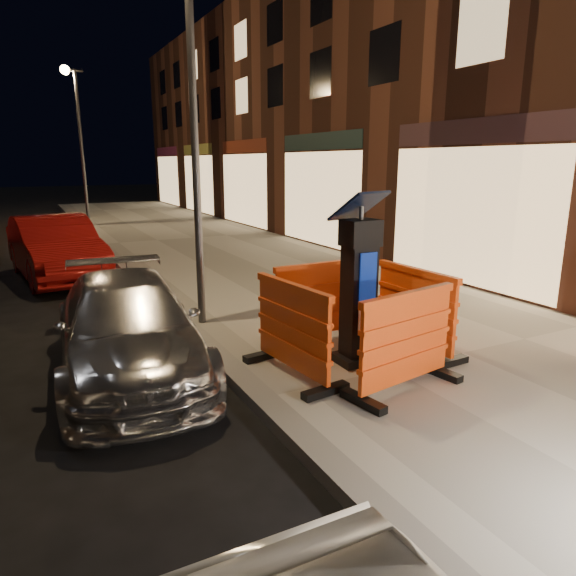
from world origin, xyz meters
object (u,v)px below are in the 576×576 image
barrier_kerbside (293,330)px  car_silver (132,371)px  car_red (59,278)px  barrier_bldgside (415,310)px  barrier_front (406,342)px  barrier_back (320,302)px  parking_kiosk (359,285)px

barrier_kerbside → car_silver: barrier_kerbside is taller
car_silver → car_red: bearing=98.9°
barrier_bldgside → car_silver: 3.92m
car_red → barrier_bldgside: bearing=-70.0°
car_red → barrier_kerbside: bearing=-81.9°
car_silver → barrier_front: bearing=-37.0°
barrier_front → barrier_bldgside: bearing=35.3°
barrier_back → barrier_bldgside: size_ratio=1.00×
barrier_back → barrier_kerbside: (-0.95, -0.95, 0.00)m
barrier_back → car_silver: size_ratio=0.35×
barrier_back → barrier_kerbside: bearing=-136.7°
parking_kiosk → car_red: size_ratio=0.46×
barrier_back → barrier_kerbside: size_ratio=1.00×
barrier_back → barrier_kerbside: same height
parking_kiosk → barrier_bldgside: parking_kiosk is taller
barrier_back → car_red: 7.63m
barrier_front → car_red: 9.39m
barrier_kerbside → car_red: barrier_kerbside is taller
barrier_bldgside → car_red: size_ratio=0.33×
barrier_front → car_silver: size_ratio=0.35×
barrier_kerbside → car_silver: (-1.68, 1.42, -0.73)m
parking_kiosk → barrier_front: (0.00, -0.95, -0.46)m
parking_kiosk → car_silver: size_ratio=0.49×
car_red → parking_kiosk: bearing=-75.7°
car_silver → car_red: size_ratio=0.94×
barrier_front → car_silver: 3.61m
parking_kiosk → car_silver: bearing=147.0°
barrier_bldgside → car_red: bearing=24.4°
barrier_front → car_silver: barrier_front is taller
barrier_front → barrier_bldgside: (0.95, 0.95, 0.00)m
parking_kiosk → barrier_kerbside: parking_kiosk is taller
car_silver → barrier_kerbside: bearing=-35.2°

